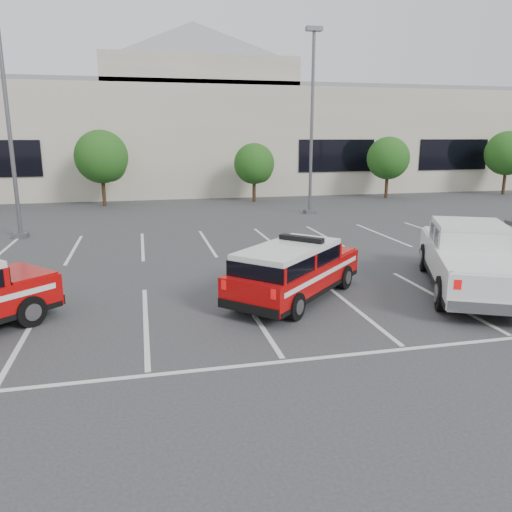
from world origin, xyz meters
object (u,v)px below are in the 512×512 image
Objects in this scene: tree_mid_right at (255,165)px; tree_right at (389,160)px; convention_building at (172,133)px; white_pickup at (470,264)px; light_pole_mid at (312,123)px; tree_far_right at (508,155)px; fire_chief_suv at (294,274)px; light_pole_left at (8,118)px; tree_mid_left at (103,159)px.

tree_right is (10.00, 0.00, 0.27)m from tree_mid_right.
convention_building is 9.02× the size of white_pickup.
tree_mid_right is at bearing -180.00° from tree_right.
white_pickup is at bearing -85.83° from tree_mid_right.
light_pole_mid is at bearing -66.74° from convention_building.
tree_far_right is 0.73× the size of white_pickup.
fire_chief_suv is at bearing -123.07° from tree_right.
tree_right is 0.43× the size of light_pole_mid.
light_pole_left is 15.52m from light_pole_mid.
light_pole_mid is 1.54× the size of white_pickup.
light_pole_mid reaches higher than tree_mid_right.
fire_chief_suv is 5.29m from white_pickup.
tree_mid_right is 21.47m from fire_chief_suv.
tree_far_right is at bearing 0.00° from tree_mid_left.
light_pole_mid is at bearing 14.93° from light_pole_left.
light_pole_left reaches higher than tree_right.
light_pole_left and light_pole_mid have the same top height.
fire_chief_suv is (-13.72, -21.07, -2.07)m from tree_right.
convention_building is 5.86× the size of light_pole_mid.
white_pickup is at bearing -78.29° from convention_building.
fire_chief_suv is at bearing -138.39° from tree_far_right.
fire_chief_suv is (-3.72, -21.07, -1.80)m from tree_mid_right.
light_pole_left is (-13.09, -10.05, 2.68)m from tree_mid_right.
light_pole_mid is at bearing -143.23° from tree_right.
convention_building is 32.14m from white_pickup.
fire_chief_suv is at bearing -158.46° from white_pickup.
tree_far_right is (24.91, -9.82, -1.68)m from convention_building.
tree_far_right reaches higher than tree_right.
convention_building is 15.04× the size of tree_mid_right.
light_pole_left is at bearing -107.10° from tree_mid_left.
convention_building is at bearing 62.60° from tree_mid_left.
light_pole_left reaches higher than white_pickup.
tree_far_right is 34.65m from light_pole_left.
tree_right is at bearing 93.86° from white_pickup.
tree_mid_left is 0.47× the size of light_pole_mid.
tree_far_right is (10.00, 0.00, 0.27)m from tree_right.
white_pickup is (5.28, -0.35, 0.07)m from fire_chief_suv.
tree_mid_left is at bearing -117.40° from convention_building.
tree_mid_right is 6.88m from light_pole_mid.
tree_far_right is at bearing 0.00° from tree_right.
tree_mid_right reaches higher than white_pickup.
light_pole_left reaches higher than tree_mid_right.
light_pole_mid reaches higher than white_pickup.
convention_building is 31.17m from fire_chief_suv.
tree_mid_left is 30.00m from tree_far_right.
convention_building reaches higher than fire_chief_suv.
tree_right is (14.91, -9.82, -1.95)m from convention_building.
light_pole_mid reaches higher than tree_far_right.
fire_chief_suv is at bearing -110.53° from light_pole_mid.
tree_right reaches higher than white_pickup.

